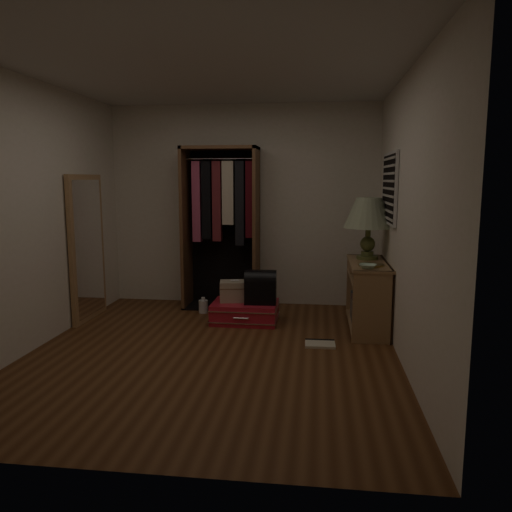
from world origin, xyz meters
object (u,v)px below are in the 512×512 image
object	(u,v)px
open_wardrobe	(222,215)
table_lamp	(369,214)
black_bag	(261,286)
floor_mirror	(87,248)
train_case	(235,291)
pink_suitcase	(245,312)
console_bookshelf	(367,293)
white_jug	(203,306)

from	to	relation	value
open_wardrobe	table_lamp	bearing A→B (deg)	-17.77
black_bag	floor_mirror	bearing A→B (deg)	178.78
train_case	table_lamp	size ratio (longest dim) A/B	0.55
floor_mirror	pink_suitcase	size ratio (longest dim) A/B	2.21
console_bookshelf	table_lamp	world-z (taller)	table_lamp
open_wardrobe	floor_mirror	size ratio (longest dim) A/B	1.21
console_bookshelf	pink_suitcase	distance (m)	1.42
open_wardrobe	pink_suitcase	size ratio (longest dim) A/B	2.66
console_bookshelf	black_bag	world-z (taller)	console_bookshelf
table_lamp	train_case	bearing A→B (deg)	-177.07
pink_suitcase	table_lamp	bearing A→B (deg)	5.27
floor_mirror	console_bookshelf	bearing A→B (deg)	0.39
train_case	table_lamp	bearing A→B (deg)	-6.19
open_wardrobe	pink_suitcase	world-z (taller)	open_wardrobe
floor_mirror	table_lamp	xyz separation A→B (m)	(3.24, 0.20, 0.41)
train_case	white_jug	xyz separation A→B (m)	(-0.45, 0.28, -0.27)
pink_suitcase	white_jug	size ratio (longest dim) A/B	3.91
pink_suitcase	black_bag	size ratio (longest dim) A/B	1.97
open_wardrobe	console_bookshelf	bearing A→B (deg)	-22.92
floor_mirror	pink_suitcase	world-z (taller)	floor_mirror
black_bag	white_jug	bearing A→B (deg)	152.28
train_case	floor_mirror	bearing A→B (deg)	175.03
console_bookshelf	train_case	bearing A→B (deg)	176.06
pink_suitcase	black_bag	xyz separation A→B (m)	(0.19, -0.03, 0.32)
black_bag	white_jug	xyz separation A→B (m)	(-0.76, 0.35, -0.35)
console_bookshelf	black_bag	xyz separation A→B (m)	(-1.20, 0.04, 0.04)
white_jug	black_bag	bearing A→B (deg)	-24.88
open_wardrobe	white_jug	size ratio (longest dim) A/B	10.39
open_wardrobe	train_case	bearing A→B (deg)	-67.70
black_bag	table_lamp	xyz separation A→B (m)	(1.20, 0.15, 0.82)
console_bookshelf	white_jug	xyz separation A→B (m)	(-1.96, 0.39, -0.31)
floor_mirror	black_bag	xyz separation A→B (m)	(2.04, 0.06, -0.42)
open_wardrobe	train_case	distance (m)	1.10
black_bag	table_lamp	size ratio (longest dim) A/B	0.56
table_lamp	white_jug	world-z (taller)	table_lamp
console_bookshelf	black_bag	size ratio (longest dim) A/B	2.86
floor_mirror	pink_suitcase	bearing A→B (deg)	2.62
table_lamp	floor_mirror	bearing A→B (deg)	-176.42
floor_mirror	white_jug	distance (m)	1.55
black_bag	table_lamp	distance (m)	1.46
pink_suitcase	black_bag	world-z (taller)	black_bag
open_wardrobe	table_lamp	size ratio (longest dim) A/B	2.93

